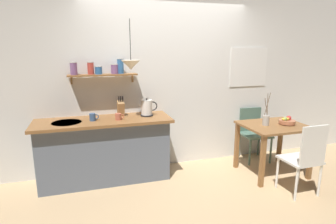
# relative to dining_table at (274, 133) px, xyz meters

# --- Properties ---
(ground_plane) EXTENTS (14.00, 14.00, 0.00)m
(ground_plane) POSITION_rel_dining_table_xyz_m (-1.39, 0.17, -0.63)
(ground_plane) COLOR tan
(back_wall) EXTENTS (6.80, 0.11, 2.70)m
(back_wall) POSITION_rel_dining_table_xyz_m (-1.18, 0.82, 0.72)
(back_wall) COLOR white
(back_wall) RESTS_ON ground_plane
(kitchen_counter) EXTENTS (1.83, 0.63, 0.90)m
(kitchen_counter) POSITION_rel_dining_table_xyz_m (-2.39, 0.49, -0.17)
(kitchen_counter) COLOR slate
(kitchen_counter) RESTS_ON ground_plane
(wall_shelf) EXTENTS (0.94, 0.20, 0.34)m
(wall_shelf) POSITION_rel_dining_table_xyz_m (-2.37, 0.66, 0.91)
(wall_shelf) COLOR brown
(dining_table) EXTENTS (0.90, 0.76, 0.75)m
(dining_table) POSITION_rel_dining_table_xyz_m (0.00, 0.00, 0.00)
(dining_table) COLOR brown
(dining_table) RESTS_ON ground_plane
(dining_chair_near) EXTENTS (0.43, 0.42, 0.95)m
(dining_chair_near) POSITION_rel_dining_table_xyz_m (-0.03, -0.66, -0.10)
(dining_chair_near) COLOR white
(dining_chair_near) RESTS_ON ground_plane
(dining_chair_far) EXTENTS (0.46, 0.46, 0.86)m
(dining_chair_far) POSITION_rel_dining_table_xyz_m (0.05, 0.58, -0.14)
(dining_chair_far) COLOR #4C6B5B
(dining_chair_far) RESTS_ON ground_plane
(fruit_bowl) EXTENTS (0.23, 0.23, 0.12)m
(fruit_bowl) POSITION_rel_dining_table_xyz_m (0.18, -0.04, 0.18)
(fruit_bowl) COLOR #BC704C
(fruit_bowl) RESTS_ON dining_table
(twig_vase) EXTENTS (0.10, 0.09, 0.47)m
(twig_vase) POSITION_rel_dining_table_xyz_m (-0.14, 0.02, 0.21)
(twig_vase) COLOR #B7B2A8
(twig_vase) RESTS_ON dining_table
(electric_kettle) EXTENTS (0.27, 0.18, 0.25)m
(electric_kettle) POSITION_rel_dining_table_xyz_m (-1.78, 0.51, 0.38)
(electric_kettle) COLOR black
(electric_kettle) RESTS_ON kitchen_counter
(knife_block) EXTENTS (0.09, 0.17, 0.29)m
(knife_block) POSITION_rel_dining_table_xyz_m (-2.13, 0.62, 0.38)
(knife_block) COLOR tan
(knife_block) RESTS_ON kitchen_counter
(coffee_mug_by_sink) EXTENTS (0.12, 0.08, 0.10)m
(coffee_mug_by_sink) POSITION_rel_dining_table_xyz_m (-2.53, 0.44, 0.32)
(coffee_mug_by_sink) COLOR #3D5B89
(coffee_mug_by_sink) RESTS_ON kitchen_counter
(coffee_mug_spare) EXTENTS (0.12, 0.08, 0.09)m
(coffee_mug_spare) POSITION_rel_dining_table_xyz_m (-2.19, 0.39, 0.31)
(coffee_mug_spare) COLOR #C6664C
(coffee_mug_spare) RESTS_ON kitchen_counter
(pendant_lamp) EXTENTS (0.25, 0.25, 0.63)m
(pendant_lamp) POSITION_rel_dining_table_xyz_m (-2.01, 0.35, 1.00)
(pendant_lamp) COLOR black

